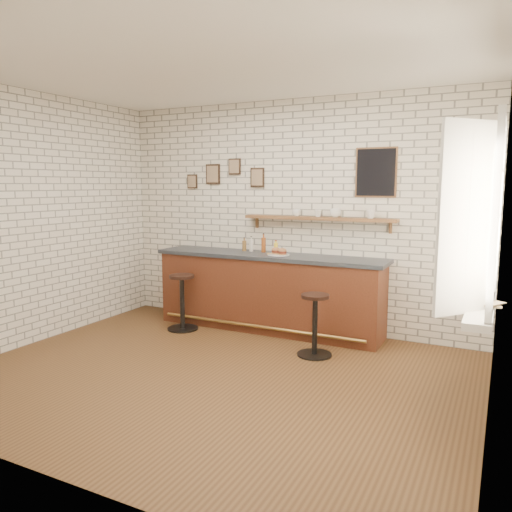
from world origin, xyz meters
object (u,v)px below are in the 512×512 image
(book_lower, at_px, (478,304))
(bar_counter, at_px, (268,292))
(bar_stool_left, at_px, (182,300))
(shelf_cup_b, at_px, (318,213))
(bitters_bottle_white, at_px, (251,245))
(shelf_cup_c, at_px, (335,213))
(ciabatta_sandwich, at_px, (279,251))
(shelf_cup_a, at_px, (296,213))
(condiment_bottle_yellow, at_px, (276,248))
(bitters_bottle_amber, at_px, (264,245))
(bar_stool_right, at_px, (315,323))
(shelf_cup_d, at_px, (371,214))
(sandwich_plate, at_px, (278,255))
(bitters_bottle_brown, at_px, (244,245))
(book_upper, at_px, (479,301))

(book_lower, bearing_deg, bar_counter, 142.37)
(bar_stool_left, bearing_deg, shelf_cup_b, 23.70)
(bitters_bottle_white, xyz_separation_m, shelf_cup_c, (1.14, 0.08, 0.46))
(ciabatta_sandwich, distance_m, shelf_cup_a, 0.55)
(condiment_bottle_yellow, bearing_deg, book_lower, -31.82)
(book_lower, bearing_deg, bitters_bottle_amber, 141.56)
(bar_stool_right, xyz_separation_m, shelf_cup_b, (-0.30, 0.89, 1.17))
(bar_stool_left, height_order, book_lower, book_lower)
(book_lower, bearing_deg, bitters_bottle_white, 143.17)
(ciabatta_sandwich, distance_m, shelf_cup_d, 1.23)
(sandwich_plate, distance_m, shelf_cup_a, 0.59)
(bar_stool_right, distance_m, shelf_cup_a, 1.59)
(bar_stool_right, xyz_separation_m, shelf_cup_c, (-0.07, 0.89, 1.18))
(bitters_bottle_brown, distance_m, shelf_cup_c, 1.34)
(sandwich_plate, height_order, bitters_bottle_amber, bitters_bottle_amber)
(condiment_bottle_yellow, bearing_deg, ciabatta_sandwich, -52.77)
(bitters_bottle_brown, height_order, bitters_bottle_amber, bitters_bottle_amber)
(ciabatta_sandwich, xyz_separation_m, shelf_cup_b, (0.43, 0.23, 0.48))
(shelf_cup_a, relative_size, book_lower, 0.50)
(bar_counter, relative_size, book_upper, 13.30)
(sandwich_plate, height_order, bar_stool_right, sandwich_plate)
(shelf_cup_a, height_order, book_lower, shelf_cup_a)
(shelf_cup_c, bearing_deg, bar_counter, 97.67)
(ciabatta_sandwich, height_order, shelf_cup_c, shelf_cup_c)
(bar_stool_left, relative_size, shelf_cup_b, 7.74)
(sandwich_plate, bearing_deg, shelf_cup_c, 18.86)
(sandwich_plate, xyz_separation_m, book_lower, (2.42, -1.42, -0.08))
(bitters_bottle_white, bearing_deg, shelf_cup_c, 3.86)
(ciabatta_sandwich, distance_m, condiment_bottle_yellow, 0.19)
(ciabatta_sandwich, height_order, bitters_bottle_white, bitters_bottle_white)
(bar_stool_right, relative_size, shelf_cup_a, 6.32)
(shelf_cup_a, xyz_separation_m, shelf_cup_b, (0.30, 0.00, 0.00))
(ciabatta_sandwich, height_order, bar_stool_right, ciabatta_sandwich)
(bar_counter, height_order, sandwich_plate, sandwich_plate)
(bitters_bottle_brown, distance_m, bitters_bottle_amber, 0.29)
(ciabatta_sandwich, bearing_deg, bitters_bottle_white, 162.39)
(bitters_bottle_white, bearing_deg, bar_stool_right, -33.83)
(shelf_cup_d, bearing_deg, shelf_cup_a, 148.37)
(sandwich_plate, height_order, shelf_cup_d, shelf_cup_d)
(sandwich_plate, bearing_deg, shelf_cup_b, 27.36)
(bar_stool_left, height_order, shelf_cup_a, shelf_cup_a)
(sandwich_plate, bearing_deg, ciabatta_sandwich, 0.00)
(bitters_bottle_brown, bearing_deg, shelf_cup_d, 2.61)
(ciabatta_sandwich, relative_size, bitters_bottle_amber, 0.99)
(shelf_cup_a, bearing_deg, shelf_cup_c, -40.77)
(bitters_bottle_amber, distance_m, shelf_cup_d, 1.47)
(bitters_bottle_white, xyz_separation_m, bar_stool_left, (-0.70, -0.63, -0.70))
(bitters_bottle_amber, height_order, bar_stool_left, bitters_bottle_amber)
(bitters_bottle_brown, xyz_separation_m, shelf_cup_b, (1.02, 0.08, 0.46))
(condiment_bottle_yellow, relative_size, bar_stool_left, 0.24)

